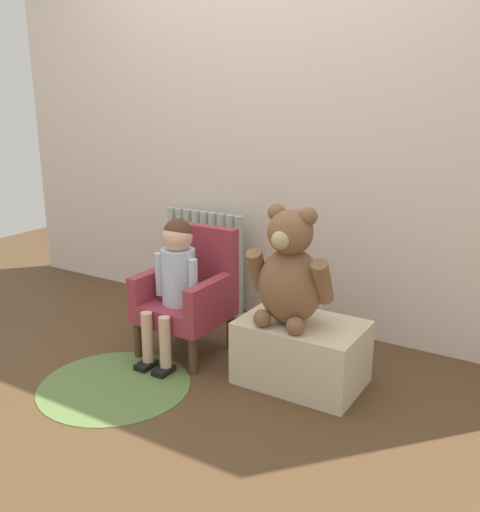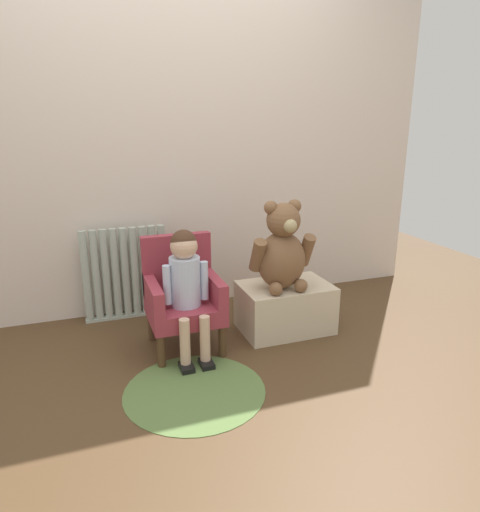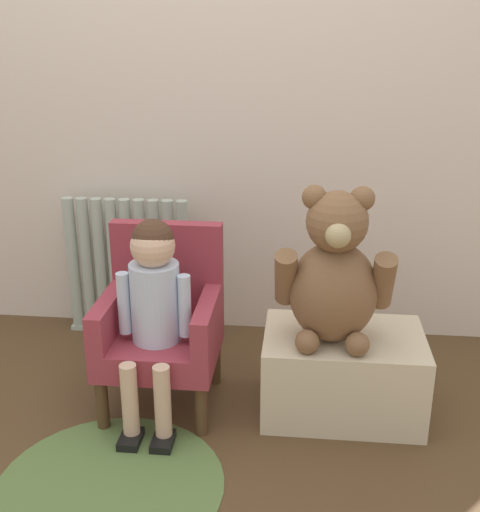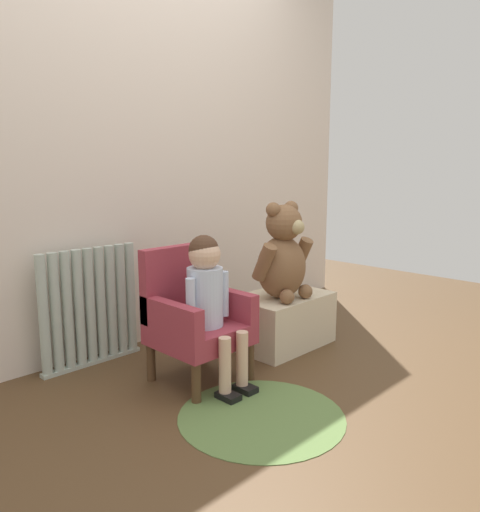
# 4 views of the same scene
# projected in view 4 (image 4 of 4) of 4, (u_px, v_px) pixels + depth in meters

# --- Properties ---
(ground_plane) EXTENTS (6.00, 6.00, 0.00)m
(ground_plane) POSITION_uv_depth(u_px,v_px,m) (282.00, 403.00, 2.21)
(ground_plane) COLOR #4D361F
(back_wall) EXTENTS (3.80, 0.05, 2.40)m
(back_wall) POSITION_uv_depth(u_px,v_px,m) (129.00, 135.00, 2.77)
(back_wall) COLOR beige
(back_wall) RESTS_ON ground_plane
(radiator) EXTENTS (0.56, 0.05, 0.62)m
(radiator) POSITION_uv_depth(u_px,v_px,m) (90.00, 307.00, 2.59)
(radiator) COLOR #A9B7AA
(radiator) RESTS_ON ground_plane
(child_armchair) EXTENTS (0.41, 0.40, 0.65)m
(child_armchair) POSITION_uv_depth(u_px,v_px,m) (194.00, 316.00, 2.42)
(child_armchair) COLOR #95313E
(child_armchair) RESTS_ON ground_plane
(child_figure) EXTENTS (0.25, 0.35, 0.72)m
(child_figure) POSITION_uv_depth(u_px,v_px,m) (208.00, 289.00, 2.32)
(child_figure) COLOR silver
(child_figure) RESTS_ON ground_plane
(low_bench) EXTENTS (0.56, 0.38, 0.30)m
(low_bench) POSITION_uv_depth(u_px,v_px,m) (282.00, 320.00, 2.90)
(low_bench) COLOR beige
(low_bench) RESTS_ON ground_plane
(large_teddy_bear) EXTENTS (0.39, 0.28, 0.54)m
(large_teddy_bear) POSITION_uv_depth(u_px,v_px,m) (283.00, 256.00, 2.77)
(large_teddy_bear) COLOR brown
(large_teddy_bear) RESTS_ON low_bench
(floor_rug) EXTENTS (0.70, 0.70, 0.01)m
(floor_rug) POSITION_uv_depth(u_px,v_px,m) (261.00, 416.00, 2.09)
(floor_rug) COLOR #56713B
(floor_rug) RESTS_ON ground_plane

